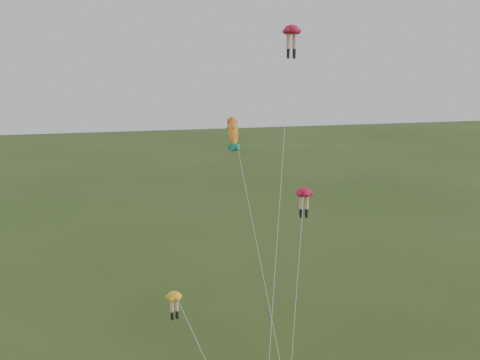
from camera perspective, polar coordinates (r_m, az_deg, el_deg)
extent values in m
ellipsoid|color=red|center=(44.38, 5.54, 15.69)|extent=(1.79, 1.79, 0.77)
cylinder|color=#DCA782|center=(44.29, 5.20, 14.52)|extent=(0.34, 0.34, 1.18)
cylinder|color=black|center=(44.26, 5.18, 13.37)|extent=(0.27, 0.27, 0.59)
cube|color=black|center=(44.25, 5.17, 12.88)|extent=(0.25, 0.37, 0.17)
cylinder|color=#DCA782|center=(44.37, 5.82, 14.50)|extent=(0.34, 0.34, 1.18)
cylinder|color=black|center=(44.34, 5.80, 13.36)|extent=(0.27, 0.27, 0.59)
cube|color=black|center=(44.34, 5.79, 12.86)|extent=(0.25, 0.37, 0.17)
cylinder|color=silver|center=(37.40, 4.30, -1.73)|extent=(6.62, 14.61, 24.24)
ellipsoid|color=red|center=(40.31, 6.86, -1.24)|extent=(1.68, 1.68, 0.68)
cylinder|color=#DCA782|center=(40.48, 6.54, -2.35)|extent=(0.30, 0.30, 1.04)
cylinder|color=black|center=(40.68, 6.51, -3.42)|extent=(0.24, 0.24, 0.52)
cube|color=black|center=(40.77, 6.50, -3.88)|extent=(0.25, 0.34, 0.15)
cylinder|color=#DCA782|center=(40.52, 7.12, -2.35)|extent=(0.30, 0.30, 1.04)
cylinder|color=black|center=(40.72, 7.09, -3.42)|extent=(0.24, 0.24, 0.52)
cube|color=black|center=(40.81, 7.08, -3.88)|extent=(0.25, 0.34, 0.15)
cylinder|color=silver|center=(37.31, 6.07, -11.63)|extent=(4.42, 9.18, 12.14)
ellipsoid|color=#FFAF20|center=(32.30, -7.05, -12.14)|extent=(1.22, 1.22, 0.51)
cylinder|color=#DCA782|center=(32.50, -7.28, -13.15)|extent=(0.22, 0.22, 0.77)
cylinder|color=black|center=(32.75, -7.26, -14.06)|extent=(0.18, 0.18, 0.39)
cube|color=black|center=(32.86, -7.25, -14.45)|extent=(0.18, 0.25, 0.11)
cylinder|color=#DCA782|center=(32.60, -6.77, -13.05)|extent=(0.22, 0.22, 0.77)
cylinder|color=black|center=(32.85, -6.74, -13.97)|extent=(0.18, 0.18, 0.39)
cube|color=black|center=(32.96, -6.73, -14.35)|extent=(0.18, 0.25, 0.11)
ellipsoid|color=yellow|center=(42.16, -0.76, 5.27)|extent=(1.46, 3.43, 2.61)
sphere|color=yellow|center=(42.16, -0.76, 5.27)|extent=(1.10, 1.38, 1.25)
cone|color=#13805F|center=(42.16, -0.76, 5.27)|extent=(0.89, 1.24, 1.22)
cone|color=#13805F|center=(42.16, -0.76, 5.27)|extent=(0.89, 1.24, 1.22)
cone|color=#13805F|center=(42.16, -0.76, 5.27)|extent=(0.50, 0.70, 0.68)
cone|color=#13805F|center=(42.16, -0.76, 5.27)|extent=(0.50, 0.70, 0.68)
cone|color=#AC2612|center=(42.16, -0.76, 5.27)|extent=(0.55, 0.71, 0.66)
cylinder|color=silver|center=(37.87, 1.96, -8.02)|extent=(0.35, 13.19, 16.03)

